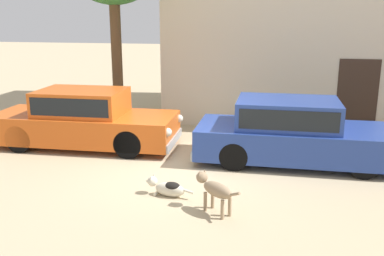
{
  "coord_description": "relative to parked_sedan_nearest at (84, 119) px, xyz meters",
  "views": [
    {
      "loc": [
        1.97,
        -8.67,
        3.29
      ],
      "look_at": [
        0.26,
        0.2,
        0.9
      ],
      "focal_mm": 40.36,
      "sensor_mm": 36.0,
      "label": 1
    }
  ],
  "objects": [
    {
      "name": "stray_dog_tan",
      "position": [
        3.81,
        -3.21,
        -0.29
      ],
      "size": [
        0.88,
        0.72,
        0.68
      ],
      "rotation": [
        0.0,
        0.0,
        2.48
      ],
      "color": "#997F60",
      "rests_on": "ground_plane"
    },
    {
      "name": "stray_dog_spotted",
      "position": [
        2.86,
        -2.7,
        -0.55
      ],
      "size": [
        0.98,
        0.33,
        0.37
      ],
      "rotation": [
        0.0,
        0.0,
        2.96
      ],
      "color": "beige",
      "rests_on": "ground_plane"
    },
    {
      "name": "parked_sedan_second",
      "position": [
        5.19,
        -0.28,
        0.01
      ],
      "size": [
        4.63,
        1.82,
        1.45
      ],
      "rotation": [
        0.0,
        0.0,
        0.0
      ],
      "color": "navy",
      "rests_on": "ground_plane"
    },
    {
      "name": "ground_plane",
      "position": [
        2.75,
        -1.28,
        -0.72
      ],
      "size": [
        80.0,
        80.0,
        0.0
      ],
      "primitive_type": "plane",
      "color": "tan"
    },
    {
      "name": "parked_sedan_nearest",
      "position": [
        0.0,
        0.0,
        0.0
      ],
      "size": [
        4.81,
        1.85,
        1.46
      ],
      "rotation": [
        0.0,
        0.0,
        0.02
      ],
      "color": "#D15619",
      "rests_on": "ground_plane"
    }
  ]
}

